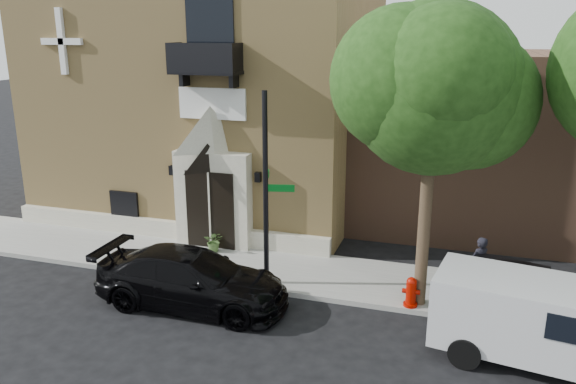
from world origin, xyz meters
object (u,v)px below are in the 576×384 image
object	(u,v)px
black_sedan	(192,279)
fire_hydrant	(411,292)
cargo_van	(555,323)
street_sign	(266,190)
dumpster	(507,287)
pedestrian_near	(479,265)

from	to	relation	value
black_sedan	fire_hydrant	size ratio (longest dim) A/B	6.45
cargo_van	fire_hydrant	world-z (taller)	cargo_van
cargo_van	street_sign	distance (m)	7.75
black_sedan	dumpster	bearing A→B (deg)	-76.05
cargo_van	fire_hydrant	size ratio (longest dim) A/B	6.08
pedestrian_near	cargo_van	bearing A→B (deg)	74.64
street_sign	fire_hydrant	bearing A→B (deg)	-16.31
black_sedan	cargo_van	xyz separation A→B (m)	(8.82, -0.28, 0.31)
black_sedan	fire_hydrant	xyz separation A→B (m)	(5.64, 1.41, -0.21)
cargo_van	fire_hydrant	distance (m)	3.64
cargo_van	fire_hydrant	bearing A→B (deg)	161.28
street_sign	cargo_van	bearing A→B (deg)	-27.78
black_sedan	street_sign	bearing A→B (deg)	-43.68
fire_hydrant	cargo_van	bearing A→B (deg)	-27.89
dumpster	pedestrian_near	xyz separation A→B (m)	(-0.70, 0.72, 0.21)
cargo_van	black_sedan	bearing A→B (deg)	-172.64
black_sedan	cargo_van	bearing A→B (deg)	-92.15
black_sedan	street_sign	xyz separation A→B (m)	(1.55, 1.65, 2.16)
street_sign	fire_hydrant	distance (m)	4.73
cargo_van	pedestrian_near	bearing A→B (deg)	125.53
street_sign	fire_hydrant	world-z (taller)	street_sign
black_sedan	fire_hydrant	distance (m)	5.82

